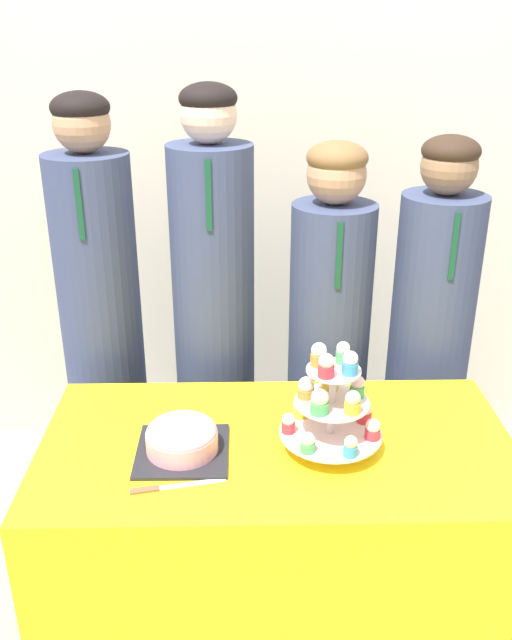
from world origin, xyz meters
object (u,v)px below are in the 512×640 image
Objects in this scene: student_3 at (428,353)px; student_1 at (215,335)px; round_cake at (182,438)px; cake_knife at (162,488)px; student_0 at (103,339)px; student_2 at (328,355)px; cupcake_stand at (332,402)px.

student_1 is at bearing 180.00° from student_3.
round_cake is 1.03× the size of cake_knife.
student_1 is (0.10, 0.79, 0.05)m from cake_knife.
student_0 is 0.98× the size of student_1.
student_3 reaches higher than student_2.
student_2 reaches higher than round_cake.
cake_knife is at bearing -104.41° from round_cake.
student_1 reaches higher than student_0.
student_0 is (-0.33, 0.64, -0.01)m from round_cake.
cake_knife is at bearing -70.08° from student_0.
cake_knife is 0.94m from student_2.
student_1 is at bearing 180.00° from student_2.
student_1 is 0.41m from student_2.
student_3 is at bearing 0.00° from student_2.
student_2 is (0.80, -0.00, -0.07)m from student_0.
student_2 is at bearing -0.00° from student_0.
round_cake is 0.80m from student_2.
student_2 is at bearing -0.00° from student_1.
round_cake is at bearing -62.95° from student_0.
cupcake_stand is 0.21× the size of student_3.
student_2 is (0.07, 0.62, -0.18)m from cupcake_stand.
student_3 reaches higher than cake_knife.
cupcake_stand is 0.19× the size of student_1.
round_cake is at bearing -126.27° from student_2.
student_3 is at bearing -0.00° from student_0.
student_0 is 1.10× the size of student_2.
student_3 reaches higher than round_cake.
student_2 is 0.99× the size of student_3.
student_0 is at bearing 117.05° from round_cake.
student_3 reaches higher than cupcake_stand.
student_0 is at bearing -180.00° from student_1.
student_2 is at bearing 83.40° from cupcake_stand.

